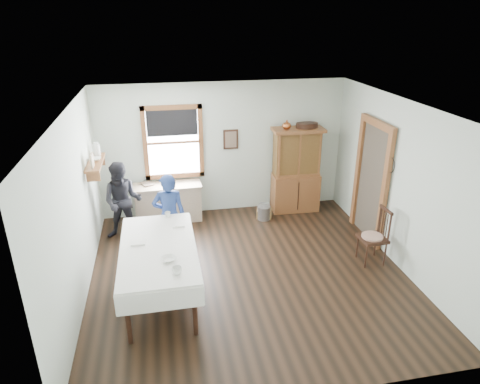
{
  "coord_description": "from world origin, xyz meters",
  "views": [
    {
      "loc": [
        -1.26,
        -5.77,
        3.94
      ],
      "look_at": [
        -0.08,
        0.3,
        1.32
      ],
      "focal_mm": 32.0,
      "sensor_mm": 36.0,
      "label": 1
    }
  ],
  "objects_px": {
    "spindle_chair": "(373,236)",
    "woman_blue": "(170,219)",
    "work_counter": "(168,202)",
    "dining_table": "(160,272)",
    "china_hutch": "(296,170)",
    "pail": "(264,213)",
    "figure_dark": "(123,204)",
    "wicker_basket": "(264,214)"
  },
  "relations": [
    {
      "from": "china_hutch",
      "to": "wicker_basket",
      "type": "bearing_deg",
      "value": -157.95
    },
    {
      "from": "pail",
      "to": "china_hutch",
      "type": "bearing_deg",
      "value": 23.75
    },
    {
      "from": "china_hutch",
      "to": "woman_blue",
      "type": "relative_size",
      "value": 1.27
    },
    {
      "from": "pail",
      "to": "woman_blue",
      "type": "relative_size",
      "value": 0.2
    },
    {
      "from": "dining_table",
      "to": "spindle_chair",
      "type": "xyz_separation_m",
      "value": [
        3.51,
        0.3,
        0.07
      ]
    },
    {
      "from": "wicker_basket",
      "to": "woman_blue",
      "type": "relative_size",
      "value": 0.22
    },
    {
      "from": "woman_blue",
      "to": "figure_dark",
      "type": "xyz_separation_m",
      "value": [
        -0.81,
        0.8,
        -0.01
      ]
    },
    {
      "from": "spindle_chair",
      "to": "wicker_basket",
      "type": "distance_m",
      "value": 2.43
    },
    {
      "from": "work_counter",
      "to": "pail",
      "type": "relative_size",
      "value": 4.73
    },
    {
      "from": "china_hutch",
      "to": "spindle_chair",
      "type": "relative_size",
      "value": 1.81
    },
    {
      "from": "work_counter",
      "to": "dining_table",
      "type": "relative_size",
      "value": 0.64
    },
    {
      "from": "dining_table",
      "to": "figure_dark",
      "type": "height_order",
      "value": "figure_dark"
    },
    {
      "from": "wicker_basket",
      "to": "woman_blue",
      "type": "distance_m",
      "value": 2.31
    },
    {
      "from": "wicker_basket",
      "to": "pail",
      "type": "bearing_deg",
      "value": -106.65
    },
    {
      "from": "wicker_basket",
      "to": "dining_table",
      "type": "bearing_deg",
      "value": -133.29
    },
    {
      "from": "work_counter",
      "to": "china_hutch",
      "type": "height_order",
      "value": "china_hutch"
    },
    {
      "from": "china_hutch",
      "to": "woman_blue",
      "type": "bearing_deg",
      "value": -150.92
    },
    {
      "from": "spindle_chair",
      "to": "pail",
      "type": "xyz_separation_m",
      "value": [
        -1.39,
        1.91,
        -0.35
      ]
    },
    {
      "from": "spindle_chair",
      "to": "woman_blue",
      "type": "xyz_separation_m",
      "value": [
        -3.3,
        0.87,
        0.21
      ]
    },
    {
      "from": "dining_table",
      "to": "wicker_basket",
      "type": "relative_size",
      "value": 6.94
    },
    {
      "from": "china_hutch",
      "to": "figure_dark",
      "type": "height_order",
      "value": "china_hutch"
    },
    {
      "from": "china_hutch",
      "to": "pail",
      "type": "relative_size",
      "value": 6.29
    },
    {
      "from": "woman_blue",
      "to": "china_hutch",
      "type": "bearing_deg",
      "value": -151.98
    },
    {
      "from": "dining_table",
      "to": "pail",
      "type": "bearing_deg",
      "value": 46.18
    },
    {
      "from": "spindle_chair",
      "to": "woman_blue",
      "type": "bearing_deg",
      "value": 162.53
    },
    {
      "from": "work_counter",
      "to": "spindle_chair",
      "type": "distance_m",
      "value": 3.99
    },
    {
      "from": "spindle_chair",
      "to": "woman_blue",
      "type": "distance_m",
      "value": 3.42
    },
    {
      "from": "work_counter",
      "to": "figure_dark",
      "type": "bearing_deg",
      "value": -145.66
    },
    {
      "from": "china_hutch",
      "to": "wicker_basket",
      "type": "xyz_separation_m",
      "value": [
        -0.74,
        -0.27,
        -0.8
      ]
    },
    {
      "from": "work_counter",
      "to": "figure_dark",
      "type": "relative_size",
      "value": 0.98
    },
    {
      "from": "dining_table",
      "to": "wicker_basket",
      "type": "height_order",
      "value": "dining_table"
    },
    {
      "from": "work_counter",
      "to": "dining_table",
      "type": "distance_m",
      "value": 2.56
    },
    {
      "from": "china_hutch",
      "to": "wicker_basket",
      "type": "distance_m",
      "value": 1.12
    },
    {
      "from": "spindle_chair",
      "to": "woman_blue",
      "type": "relative_size",
      "value": 0.7
    },
    {
      "from": "spindle_chair",
      "to": "woman_blue",
      "type": "height_order",
      "value": "woman_blue"
    },
    {
      "from": "wicker_basket",
      "to": "figure_dark",
      "type": "height_order",
      "value": "figure_dark"
    },
    {
      "from": "china_hutch",
      "to": "wicker_basket",
      "type": "relative_size",
      "value": 5.86
    },
    {
      "from": "work_counter",
      "to": "wicker_basket",
      "type": "relative_size",
      "value": 4.41
    },
    {
      "from": "china_hutch",
      "to": "work_counter",
      "type": "bearing_deg",
      "value": -178.35
    },
    {
      "from": "china_hutch",
      "to": "spindle_chair",
      "type": "distance_m",
      "value": 2.37
    },
    {
      "from": "wicker_basket",
      "to": "work_counter",
      "type": "bearing_deg",
      "value": 171.72
    },
    {
      "from": "pail",
      "to": "wicker_basket",
      "type": "xyz_separation_m",
      "value": [
        0.02,
        0.06,
        -0.05
      ]
    }
  ]
}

